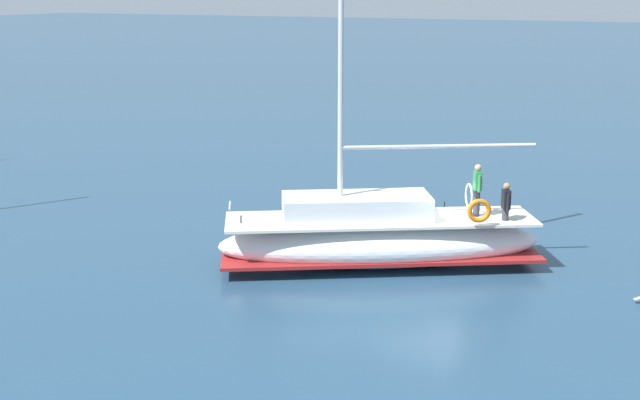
{
  "coord_description": "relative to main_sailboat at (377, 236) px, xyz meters",
  "views": [
    {
      "loc": [
        -23.24,
        -8.18,
        8.08
      ],
      "look_at": [
        -0.77,
        3.21,
        1.8
      ],
      "focal_mm": 47.84,
      "sensor_mm": 36.0,
      "label": 1
    }
  ],
  "objects": [
    {
      "name": "mooring_buoy",
      "position": [
        5.48,
        -0.22,
        -0.74
      ],
      "size": [
        0.58,
        0.58,
        0.89
      ],
      "color": "#EA4C19",
      "rests_on": "ground"
    },
    {
      "name": "main_sailboat",
      "position": [
        0.0,
        0.0,
        0.0
      ],
      "size": [
        7.07,
        9.44,
        14.43
      ],
      "color": "white",
      "rests_on": "ground"
    },
    {
      "name": "ground_plane",
      "position": [
        0.82,
        -1.27,
        -0.92
      ],
      "size": [
        400.0,
        400.0,
        0.0
      ],
      "primitive_type": "plane",
      "color": "navy"
    }
  ]
}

